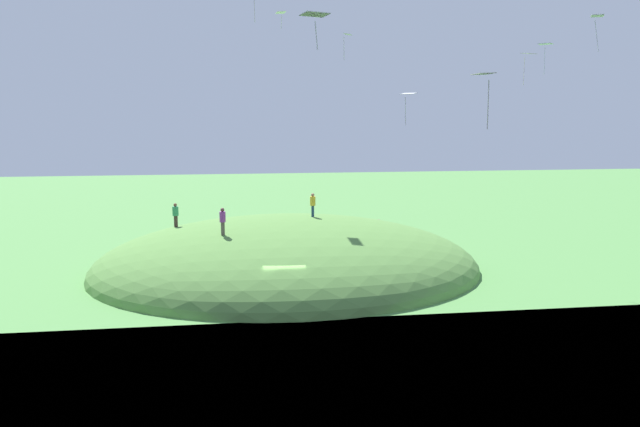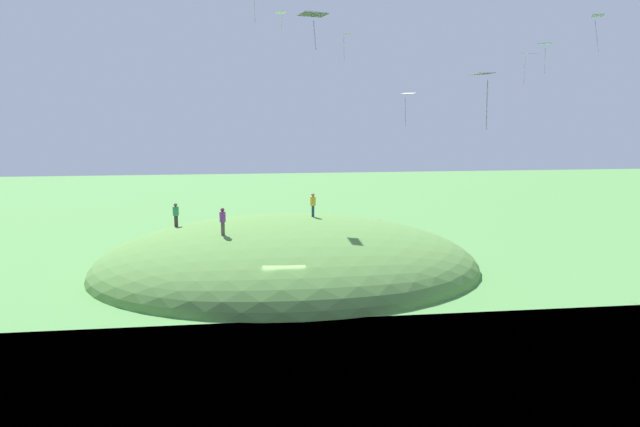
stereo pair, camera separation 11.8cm
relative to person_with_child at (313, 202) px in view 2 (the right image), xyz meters
name	(u,v)px [view 2 (the right image)]	position (x,y,z in m)	size (l,w,h in m)	color
ground_plane	(283,302)	(-8.37, 2.82, -4.86)	(160.00, 160.00, 0.00)	#528B45
grass_hill	(288,270)	(-0.96, 1.98, -4.86)	(22.22, 27.99, 7.62)	#57893F
dirt_path	(368,232)	(12.40, -6.77, -4.84)	(14.17, 1.36, 0.04)	brown
person_with_child	(313,202)	(0.00, 0.00, 0.00)	(0.55, 0.55, 1.75)	navy
person_watching_kites	(176,212)	(1.09, 10.00, -0.72)	(0.61, 0.61, 1.77)	#412E28
person_walking_path	(223,218)	(-4.29, 6.45, -0.30)	(0.55, 0.55, 1.80)	brown
kite_0	(597,18)	(-13.14, -13.30, 11.30)	(1.08, 0.96, 1.84)	white
kite_1	(483,77)	(-21.88, -3.65, 7.70)	(0.92, 0.66, 2.05)	white
kite_2	(408,96)	(-8.14, -4.73, 7.44)	(1.00, 1.02, 1.90)	silver
kite_3	(347,37)	(-4.44, -1.68, 11.22)	(0.78, 0.68, 1.70)	white
kite_4	(281,13)	(4.11, 1.92, 13.95)	(1.06, 0.78, 1.30)	white
kite_5	(546,46)	(-4.77, -14.92, 10.81)	(1.07, 1.06, 2.01)	white
kite_6	(313,16)	(-22.12, 2.60, 9.70)	(0.92, 1.08, 1.23)	white
kite_7	(529,55)	(-2.32, -14.97, 10.43)	(1.03, 1.21, 2.25)	white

